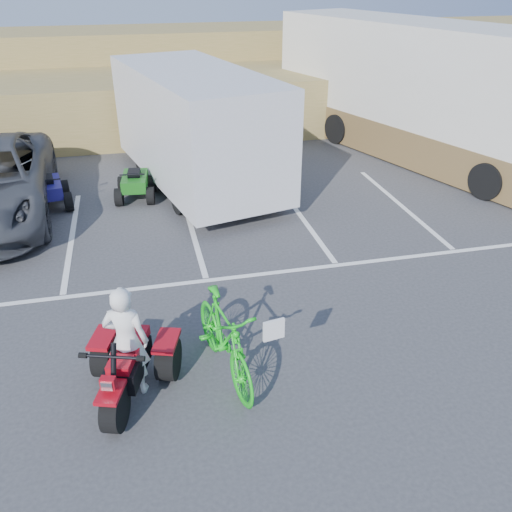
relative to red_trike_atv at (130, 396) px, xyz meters
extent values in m
plane|color=#38383B|center=(1.54, 0.53, 0.00)|extent=(100.00, 100.00, 0.00)
cube|color=white|center=(-1.16, 5.53, 0.00)|extent=(0.12, 5.00, 0.01)
cube|color=white|center=(1.54, 5.53, 0.00)|extent=(0.12, 5.00, 0.01)
cube|color=white|center=(4.24, 5.53, 0.00)|extent=(0.12, 5.00, 0.01)
cube|color=white|center=(6.94, 5.53, 0.00)|extent=(0.12, 5.00, 0.01)
cube|color=white|center=(9.64, 5.53, 0.00)|extent=(0.12, 5.00, 0.01)
cube|color=white|center=(1.54, 2.93, 0.00)|extent=(28.00, 0.12, 0.01)
cube|color=olive|center=(1.54, 14.53, 1.00)|extent=(40.00, 6.00, 2.00)
cube|color=olive|center=(1.54, 18.03, 2.00)|extent=(40.00, 4.00, 2.20)
imported|color=white|center=(0.05, 0.14, 0.87)|extent=(0.73, 0.59, 1.73)
imported|color=#14BF19|center=(1.42, 0.17, 0.66)|extent=(1.00, 2.26, 1.31)
cube|color=silver|center=(2.09, 8.15, 1.71)|extent=(4.11, 7.04, 2.75)
cylinder|color=black|center=(2.09, 8.15, 0.39)|extent=(2.53, 1.32, 0.77)
cube|color=silver|center=(9.20, 9.44, 2.00)|extent=(6.24, 11.09, 3.89)
cube|color=brown|center=(9.20, 9.44, 0.60)|extent=(6.29, 11.11, 1.08)
camera|label=1|loc=(0.45, -6.12, 5.49)|focal=38.00mm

